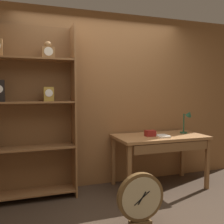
{
  "coord_description": "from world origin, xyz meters",
  "views": [
    {
      "loc": [
        -1.13,
        -2.42,
        1.42
      ],
      "look_at": [
        -0.04,
        0.74,
        1.15
      ],
      "focal_mm": 41.25,
      "sensor_mm": 36.0,
      "label": 1
    }
  ],
  "objects": [
    {
      "name": "desk_lamp",
      "position": [
        1.26,
        0.93,
        0.99
      ],
      "size": [
        0.16,
        0.17,
        0.36
      ],
      "color": "#1E472D",
      "rests_on": "workbench"
    },
    {
      "name": "ground_plane",
      "position": [
        0.0,
        0.0,
        0.0
      ],
      "size": [
        10.0,
        10.0,
        0.0
      ],
      "primitive_type": "plane",
      "color": "#3D2D21"
    },
    {
      "name": "back_wood_panel",
      "position": [
        0.0,
        1.33,
        1.3
      ],
      "size": [
        4.8,
        0.05,
        2.6
      ],
      "primitive_type": "cube",
      "color": "brown",
      "rests_on": "ground"
    },
    {
      "name": "workbench",
      "position": [
        0.76,
        0.88,
        0.69
      ],
      "size": [
        1.33,
        0.72,
        0.77
      ],
      "color": "#9E6B3D",
      "rests_on": "ground"
    },
    {
      "name": "open_repair_manual",
      "position": [
        0.74,
        0.78,
        0.79
      ],
      "size": [
        0.18,
        0.23,
        0.02
      ],
      "primitive_type": "cube",
      "rotation": [
        0.0,
        0.0,
        -0.1
      ],
      "color": "silver",
      "rests_on": "workbench"
    },
    {
      "name": "round_clock_large",
      "position": [
        0.02,
        -0.01,
        0.29
      ],
      "size": [
        0.52,
        0.11,
        0.56
      ],
      "color": "brown",
      "rests_on": "ground"
    },
    {
      "name": "bookshelf",
      "position": [
        -1.13,
        1.09,
        1.14
      ],
      "size": [
        1.27,
        0.32,
        2.29
      ],
      "color": "brown",
      "rests_on": "ground"
    },
    {
      "name": "toolbox_small",
      "position": [
        0.6,
        0.89,
        0.82
      ],
      "size": [
        0.15,
        0.1,
        0.09
      ],
      "primitive_type": "cube",
      "color": "maroon",
      "rests_on": "workbench"
    }
  ]
}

